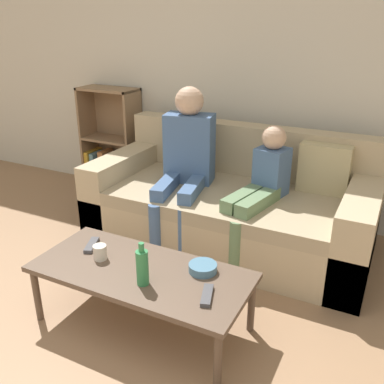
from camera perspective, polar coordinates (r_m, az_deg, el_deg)
wall_back at (r=3.68m, az=7.63°, el=16.86°), size 12.00×0.06×2.60m
couch at (r=3.31m, az=5.31°, el=-1.99°), size 2.09×1.00×0.84m
bookshelf at (r=4.36m, az=-10.50°, el=5.13°), size 0.57×0.28×1.02m
coffee_table at (r=2.40m, az=-6.83°, el=-10.92°), size 1.21×0.54×0.36m
person_adult at (r=3.22m, az=-0.79°, el=4.96°), size 0.45×0.72×1.17m
person_child at (r=2.99m, az=8.87°, el=0.47°), size 0.34×0.70×0.95m
cup_near at (r=2.49m, az=-12.17°, el=-7.86°), size 0.08×0.08×0.09m
tv_remote_0 at (r=2.16m, az=2.02°, el=-13.60°), size 0.10×0.18×0.02m
tv_remote_1 at (r=2.64m, az=-13.24°, el=-6.90°), size 0.11×0.18×0.02m
snack_bowl at (r=2.34m, az=1.45°, el=-10.07°), size 0.15×0.15×0.05m
bottle at (r=2.21m, az=-6.64°, el=-9.88°), size 0.06×0.06×0.24m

